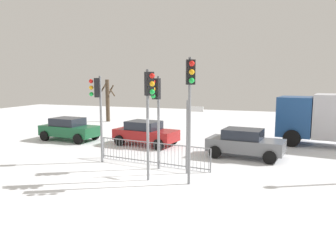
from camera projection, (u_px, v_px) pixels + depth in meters
ground_plane at (132, 178)px, 13.83m from camera, size 60.00×60.00×0.00m
traffic_light_foreground_right at (149, 100)px, 12.94m from camera, size 0.48×0.46×4.39m
traffic_light_rear_right at (97, 100)px, 15.92m from camera, size 0.49×0.44×4.15m
traffic_light_mid_right at (157, 102)px, 14.64m from camera, size 0.36×0.56×4.14m
traffic_light_mid_left at (190, 93)px, 12.38m from camera, size 0.40×0.53×4.82m
direction_sign_post at (188, 133)px, 14.18m from camera, size 0.77×0.23×3.14m
pedestrian_guard_railing at (152, 153)px, 15.86m from camera, size 5.82×0.92×1.07m
car_grey_trailing at (245, 143)px, 17.25m from camera, size 3.97×2.28×1.47m
car_red_mid at (145, 133)px, 20.37m from camera, size 4.00×2.37×1.47m
car_green_near at (69, 129)px, 22.01m from camera, size 3.93×2.19×1.47m
bare_tree_left at (108, 100)px, 31.28m from camera, size 1.17×1.07×3.89m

